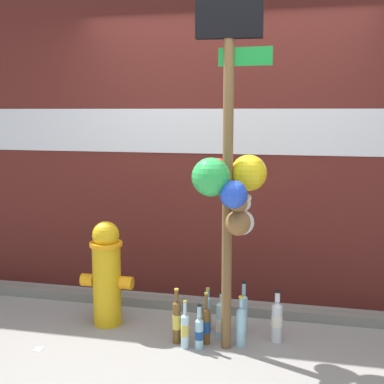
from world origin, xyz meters
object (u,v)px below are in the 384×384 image
bottle_2 (243,311)px  bottle_8 (199,332)px  bottle_0 (177,320)px  bottle_3 (206,325)px  fire_hydrant (107,273)px  bottle_5 (221,320)px  bottle_1 (241,325)px  memorial_post (231,160)px  bottle_7 (222,319)px  bottle_9 (277,320)px  bottle_6 (185,329)px  bottle_4 (208,312)px

bottle_2 → bottle_8: size_ratio=1.20×
bottle_0 → bottle_3: 0.22m
bottle_3 → bottle_2: bearing=48.4°
fire_hydrant → bottle_5: (0.93, -0.07, -0.28)m
bottle_1 → fire_hydrant: bearing=171.9°
fire_hydrant → bottle_2: bearing=5.3°
memorial_post → bottle_7: size_ratio=8.63×
bottle_9 → bottle_7: bearing=173.6°
bottle_6 → bottle_8: (0.10, 0.01, -0.01)m
bottle_2 → fire_hydrant: bearing=-174.7°
bottle_2 → bottle_4: bearing=-172.3°
bottle_2 → bottle_6: (-0.37, -0.37, -0.03)m
bottle_2 → bottle_9: bearing=-25.1°
bottle_8 → bottle_4: bearing=90.6°
fire_hydrant → bottle_1: (1.08, -0.15, -0.26)m
bottle_1 → bottle_9: size_ratio=0.96×
bottle_3 → bottle_0: bearing=-169.6°
bottle_3 → bottle_4: bearing=98.5°
bottle_4 → bottle_9: size_ratio=0.87×
bottle_2 → bottle_8: bearing=-126.5°
bottle_5 → bottle_7: (-0.01, 0.09, -0.03)m
bottle_2 → bottle_7: size_ratio=1.37×
bottle_2 → bottle_7: bearing=-153.9°
bottle_0 → bottle_6: bearing=-39.7°
bottle_0 → memorial_post: bearing=-2.2°
bottle_1 → bottle_7: (-0.17, 0.18, -0.04)m
bottle_1 → bottle_6: size_ratio=1.06×
fire_hydrant → memorial_post: bearing=-12.4°
memorial_post → bottle_2: memorial_post is taller
bottle_0 → bottle_9: bottle_0 is taller
bottle_1 → bottle_4: 0.36m
fire_hydrant → bottle_8: 0.89m
fire_hydrant → bottle_2: (1.07, 0.10, -0.26)m
bottle_6 → bottle_1: bearing=17.3°
bottle_3 → bottle_5: bearing=46.8°
fire_hydrant → bottle_9: bearing=-1.0°
bottle_1 → bottle_9: bottle_9 is taller
fire_hydrant → bottle_0: (0.62, -0.21, -0.25)m
bottle_6 → bottle_9: bearing=21.6°
fire_hydrant → bottle_6: size_ratio=2.37×
bottle_0 → bottle_5: bottle_0 is taller
memorial_post → bottle_2: (0.06, 0.32, -1.19)m
bottle_2 → bottle_5: bottle_2 is taller
memorial_post → bottle_7: 1.26m
bottle_1 → bottle_2: bearing=93.2°
bottle_9 → bottle_0: bearing=-165.4°
bottle_4 → bottle_5: bearing=-45.2°
bottle_8 → bottle_9: bottle_9 is taller
memorial_post → bottle_1: memorial_post is taller
bottle_6 → bottle_9: 0.68m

